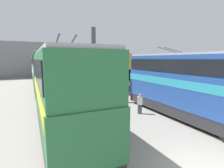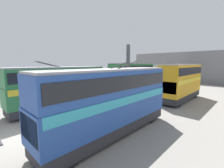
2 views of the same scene
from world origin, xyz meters
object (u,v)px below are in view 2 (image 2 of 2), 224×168
(person_by_left_row, at_px, (107,110))
(bus_right_mid, at_px, (133,76))
(bus_right_far, at_px, (164,73))
(bus_left_far, at_px, (181,80))
(oil_drum, at_px, (126,97))
(bus_left_near, at_px, (112,98))
(person_by_right_row, at_px, (63,106))
(bus_right_near, at_px, (61,85))

(person_by_left_row, bearing_deg, bus_right_mid, 72.70)
(bus_right_mid, distance_m, bus_right_far, 13.10)
(bus_left_far, xyz_separation_m, oil_drum, (-4.95, 5.96, -2.51))
(bus_left_near, xyz_separation_m, person_by_right_row, (-0.49, 6.36, -1.79))
(bus_left_near, bearing_deg, person_by_right_row, 94.40)
(person_by_left_row, height_order, oil_drum, person_by_left_row)
(bus_left_far, relative_size, oil_drum, 11.96)
(bus_right_far, bearing_deg, bus_left_near, -162.51)
(person_by_left_row, relative_size, person_by_right_row, 0.92)
(bus_right_far, distance_m, person_by_right_row, 28.42)
(bus_right_near, bearing_deg, bus_right_far, 0.00)
(bus_left_near, relative_size, bus_left_far, 1.15)
(bus_right_mid, bearing_deg, person_by_left_row, -153.58)
(person_by_right_row, xyz_separation_m, oil_drum, (9.65, -0.39, -0.54))
(bus_left_far, bearing_deg, person_by_left_row, 168.62)
(bus_left_far, xyz_separation_m, bus_right_far, (13.66, 8.75, -0.12))
(bus_right_near, xyz_separation_m, oil_drum, (8.48, -2.79, -2.33))
(bus_left_near, distance_m, bus_right_far, 29.12)
(bus_right_mid, height_order, person_by_left_row, bus_right_mid)
(bus_left_near, xyz_separation_m, bus_right_mid, (14.67, 8.75, 0.26))
(bus_left_near, xyz_separation_m, person_by_left_row, (1.97, 2.44, -1.88))
(bus_left_far, distance_m, bus_right_near, 16.04)
(bus_right_far, distance_m, person_by_left_row, 26.63)
(oil_drum, bearing_deg, bus_right_far, 8.53)
(bus_right_near, relative_size, bus_right_far, 1.03)
(bus_left_far, distance_m, oil_drum, 8.15)
(bus_right_far, bearing_deg, person_by_left_row, -166.26)
(person_by_left_row, relative_size, oil_drum, 2.01)
(bus_left_near, relative_size, bus_right_near, 1.00)
(bus_right_mid, bearing_deg, person_by_right_row, -171.01)
(oil_drum, bearing_deg, bus_left_far, -50.27)
(bus_left_near, bearing_deg, bus_left_far, -0.00)
(bus_left_far, relative_size, person_by_right_row, 5.45)
(bus_left_far, xyz_separation_m, bus_right_mid, (0.56, 8.75, 0.08))
(bus_right_far, xyz_separation_m, oil_drum, (-18.61, -2.79, -2.39))
(bus_left_far, relative_size, bus_right_far, 0.90)
(bus_left_far, height_order, bus_right_near, bus_left_far)
(bus_right_near, bearing_deg, bus_right_mid, 0.00)
(person_by_right_row, bearing_deg, bus_left_near, -72.64)
(bus_right_mid, height_order, oil_drum, bus_right_mid)
(bus_left_far, bearing_deg, bus_right_near, 146.92)
(bus_right_near, height_order, person_by_right_row, bus_right_near)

